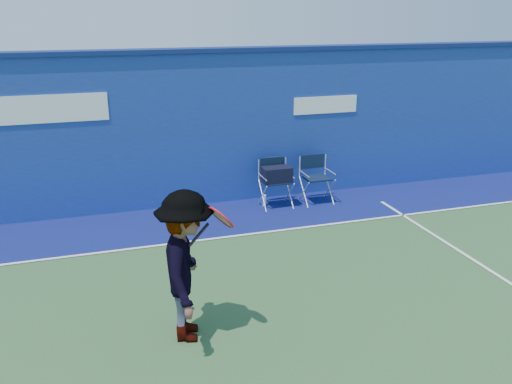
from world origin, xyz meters
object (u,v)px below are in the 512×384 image
object	(u,v)px
directors_chair_left	(276,187)
water_bottle	(264,201)
directors_chair_right	(316,188)
tennis_player	(187,267)

from	to	relation	value
directors_chair_left	water_bottle	world-z (taller)	directors_chair_left
directors_chair_left	directors_chair_right	size ratio (longest dim) A/B	1.01
directors_chair_right	directors_chair_left	bearing A→B (deg)	178.64
directors_chair_right	tennis_player	size ratio (longest dim) A/B	0.52
directors_chair_left	water_bottle	xyz separation A→B (m)	(-0.22, 0.07, -0.29)
directors_chair_left	water_bottle	bearing A→B (deg)	163.06
water_bottle	tennis_player	bearing A→B (deg)	-119.57
directors_chair_right	tennis_player	world-z (taller)	tennis_player
directors_chair_left	directors_chair_right	xyz separation A→B (m)	(0.87, -0.02, -0.11)
directors_chair_left	directors_chair_right	distance (m)	0.88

